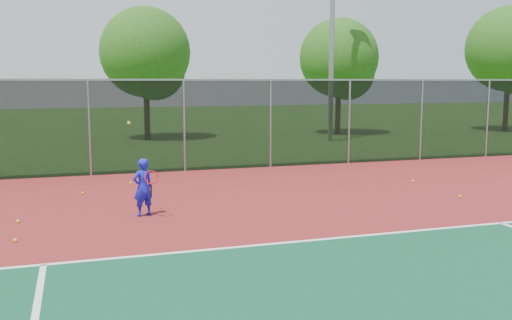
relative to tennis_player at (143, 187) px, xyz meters
The scene contains 12 objects.
court_apron 6.46m from the tennis_player, 38.22° to the right, with size 30.00×20.00×0.02m, color maroon.
fence_back 7.91m from the tennis_player, 50.00° to the left, with size 30.00×0.06×3.03m.
tennis_player is the anchor object (origin of this frame).
practice_ball_0 2.94m from the tennis_player, 151.05° to the right, with size 0.07×0.07×0.07m, color yellow.
practice_ball_2 8.30m from the tennis_player, 12.88° to the left, with size 0.07×0.07×0.07m, color yellow.
practice_ball_3 2.67m from the tennis_player, behind, with size 0.07×0.07×0.07m, color yellow.
practice_ball_4 4.12m from the tennis_player, 88.63° to the left, with size 0.07×0.07×0.07m, color yellow.
practice_ball_5 3.23m from the tennis_player, 113.23° to the left, with size 0.07×0.07×0.07m, color yellow.
practice_ball_6 8.02m from the tennis_player, ahead, with size 0.07×0.07×0.07m, color yellow.
tree_back_left 17.52m from the tennis_player, 82.40° to the left, with size 4.56×4.56×6.70m.
tree_back_mid 21.32m from the tennis_player, 52.28° to the left, with size 4.39×4.39×6.45m.
tree_back_right 28.14m from the tennis_player, 33.39° to the left, with size 5.02×5.02×7.37m.
Camera 1 is at (-6.42, -6.53, 2.98)m, focal length 40.00 mm.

